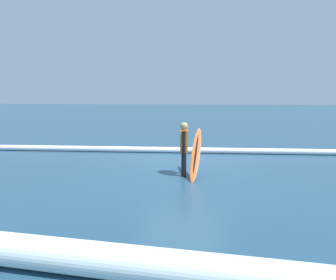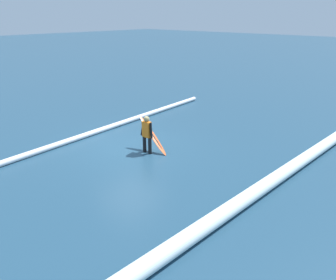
# 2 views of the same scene
# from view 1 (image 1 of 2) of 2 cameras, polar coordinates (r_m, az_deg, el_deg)

# --- Properties ---
(ground_plane) EXTENTS (154.41, 154.41, 0.00)m
(ground_plane) POSITION_cam_1_polar(r_m,az_deg,el_deg) (9.10, 3.07, -5.33)
(ground_plane) COLOR navy
(surfer) EXTENTS (0.22, 0.61, 1.49)m
(surfer) POSITION_cam_1_polar(r_m,az_deg,el_deg) (7.97, 3.22, -1.20)
(surfer) COLOR black
(surfer) RESTS_ON ground_plane
(surfboard) EXTENTS (0.37, 1.56, 1.28)m
(surfboard) POSITION_cam_1_polar(r_m,az_deg,el_deg) (8.01, 5.59, -2.66)
(surfboard) COLOR #E55926
(surfboard) RESTS_ON ground_plane
(wave_crest_foreground) EXTENTS (16.42, 1.10, 0.23)m
(wave_crest_foreground) POSITION_cam_1_polar(r_m,az_deg,el_deg) (11.29, 2.21, -2.01)
(wave_crest_foreground) COLOR white
(wave_crest_foreground) RESTS_ON ground_plane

